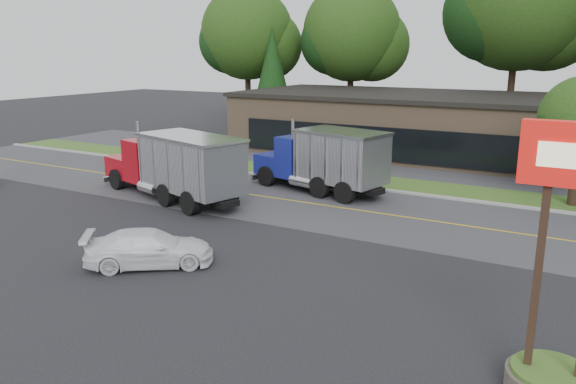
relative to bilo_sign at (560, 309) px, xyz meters
name	(u,v)px	position (x,y,z in m)	size (l,w,h in m)	color
ground	(224,268)	(-10.50, 2.50, -2.02)	(140.00, 140.00, 0.00)	#2B2B30
road	(334,207)	(-10.50, 11.50, -2.02)	(60.00, 8.00, 0.02)	#515156
center_line	(334,207)	(-10.50, 11.50, -2.02)	(60.00, 0.12, 0.01)	gold
curb	(366,189)	(-10.50, 15.70, -2.02)	(60.00, 0.30, 0.12)	#9E9E99
grass_verge	(378,182)	(-10.50, 17.50, -2.02)	(60.00, 3.40, 0.03)	#375E20
far_parking	(405,167)	(-10.50, 22.50, -2.02)	(60.00, 7.00, 0.02)	#515156
strip_mall	(461,128)	(-8.50, 28.50, -0.02)	(32.00, 12.00, 4.00)	#8B6E55
bilo_sign	(560,309)	(0.00, 0.00, 0.00)	(2.20, 1.90, 5.95)	#6B6054
tree_far_a	(249,38)	(-30.36, 34.61, 6.52)	(9.39, 8.84, 13.39)	#382619
tree_far_b	(354,37)	(-20.36, 36.61, 6.50)	(9.36, 8.81, 13.36)	#382619
tree_far_c	(521,6)	(-6.32, 36.64, 8.67)	(11.74, 11.05, 16.75)	#382619
evergreen_left	(272,74)	(-26.50, 32.50, 3.22)	(4.20, 4.20, 9.54)	#382619
dump_truck_red	(176,164)	(-17.99, 8.92, -0.21)	(9.85, 5.04, 3.36)	black
dump_truck_blue	(325,159)	(-12.17, 13.95, -0.22)	(7.99, 4.26, 3.36)	black
rally_car	(149,248)	(-12.92, 1.45, -1.39)	(1.78, 4.38, 1.27)	white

